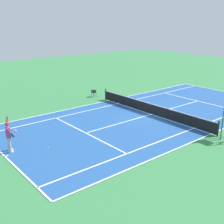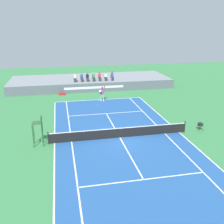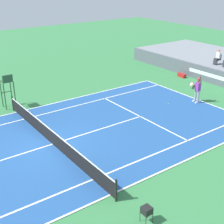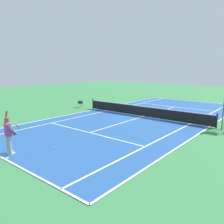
{
  "view_description": "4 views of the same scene",
  "coord_description": "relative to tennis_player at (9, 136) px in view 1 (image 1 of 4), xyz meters",
  "views": [
    {
      "loc": [
        -15.04,
        16.51,
        7.25
      ],
      "look_at": [
        0.13,
        4.0,
        1.0
      ],
      "focal_mm": 46.02,
      "sensor_mm": 36.0,
      "label": 1
    },
    {
      "loc": [
        -4.75,
        -19.64,
        9.29
      ],
      "look_at": [
        0.13,
        4.0,
        1.0
      ],
      "focal_mm": 41.43,
      "sensor_mm": 36.0,
      "label": 2
    },
    {
      "loc": [
        14.64,
        -6.51,
        8.76
      ],
      "look_at": [
        0.13,
        4.0,
        1.0
      ],
      "focal_mm": 51.78,
      "sensor_mm": 36.0,
      "label": 3
    },
    {
      "loc": [
        -9.91,
        16.18,
        4.08
      ],
      "look_at": [
        0.13,
        4.0,
        1.0
      ],
      "focal_mm": 35.94,
      "sensor_mm": 36.0,
      "label": 4
    }
  ],
  "objects": [
    {
      "name": "ball_hopper",
      "position": [
        7.18,
        -11.21,
        -0.42
      ],
      "size": [
        0.36,
        0.36,
        0.7
      ],
      "color": "black",
      "rests_on": "ground"
    },
    {
      "name": "tennis_player",
      "position": [
        0.0,
        0.0,
        0.0
      ],
      "size": [
        0.83,
        0.61,
        2.08
      ],
      "color": "#9E9EA3",
      "rests_on": "ground"
    },
    {
      "name": "net",
      "position": [
        -0.41,
        -11.41,
        -0.47
      ],
      "size": [
        11.98,
        0.1,
        1.07
      ],
      "color": "black",
      "rests_on": "ground"
    },
    {
      "name": "ground_plane",
      "position": [
        -0.41,
        -11.41,
        -0.99
      ],
      "size": [
        80.0,
        80.0,
        0.0
      ],
      "primitive_type": "plane",
      "color": "#387F47"
    },
    {
      "name": "court",
      "position": [
        -0.41,
        -11.41,
        -0.98
      ],
      "size": [
        11.08,
        23.88,
        0.03
      ],
      "color": "#235193",
      "rests_on": "ground"
    },
    {
      "name": "tennis_ball",
      "position": [
        -0.91,
        -1.93,
        -0.96
      ],
      "size": [
        0.07,
        0.07,
        0.07
      ],
      "primitive_type": "sphere",
      "color": "#D1E533",
      "rests_on": "ground"
    }
  ]
}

